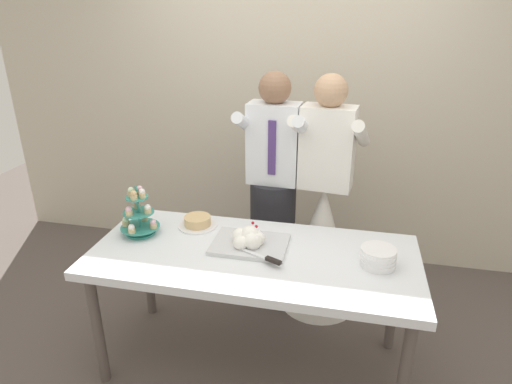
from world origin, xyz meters
TOP-DOWN VIEW (x-y plane):
  - ground_plane at (0.00, 0.00)m, footprint 8.00×8.00m
  - rear_wall at (0.00, 1.47)m, footprint 5.20×0.10m
  - dessert_table at (0.00, 0.00)m, footprint 1.80×0.80m
  - cupcake_stand at (-0.71, 0.07)m, footprint 0.23×0.23m
  - main_cake_tray at (-0.03, 0.06)m, footprint 0.42×0.36m
  - plate_stack at (0.66, 0.01)m, footprint 0.19×0.19m
  - round_cake at (-0.40, 0.24)m, footprint 0.24×0.24m
  - person_groom at (-0.02, 0.72)m, footprint 0.48×0.51m
  - person_bride at (0.33, 0.70)m, footprint 0.56×0.56m

SIDE VIEW (x-z plane):
  - ground_plane at x=0.00m, z-range 0.00..0.00m
  - person_bride at x=0.33m, z-range -0.25..1.41m
  - dessert_table at x=0.00m, z-range 0.31..1.09m
  - person_groom at x=-0.02m, z-range -0.08..1.58m
  - round_cake at x=-0.40m, z-range 0.77..0.84m
  - main_cake_tray at x=-0.03m, z-range 0.75..0.88m
  - plate_stack at x=0.66m, z-range 0.78..0.87m
  - cupcake_stand at x=-0.71m, z-range 0.74..1.05m
  - rear_wall at x=0.00m, z-range 0.00..2.90m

